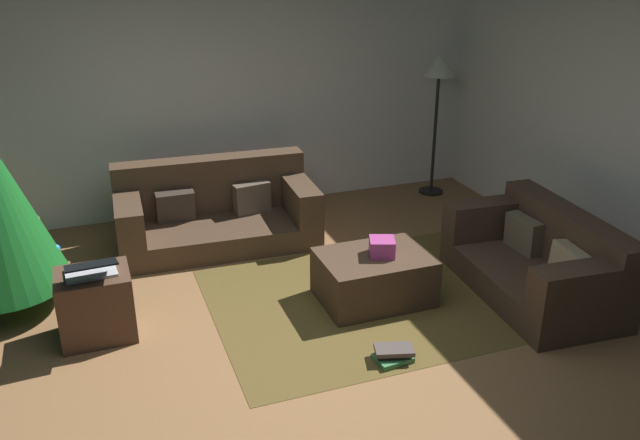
# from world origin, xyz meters

# --- Properties ---
(ground_plane) EXTENTS (6.40, 6.40, 0.00)m
(ground_plane) POSITION_xyz_m (0.00, 0.00, 0.00)
(ground_plane) COLOR brown
(rear_partition) EXTENTS (6.40, 0.12, 2.60)m
(rear_partition) POSITION_xyz_m (0.00, 3.14, 1.30)
(rear_partition) COLOR silver
(rear_partition) RESTS_ON ground_plane
(couch_left) EXTENTS (1.90, 1.00, 0.77)m
(couch_left) POSITION_xyz_m (-0.05, 2.26, 0.29)
(couch_left) COLOR #473323
(couch_left) RESTS_ON ground_plane
(couch_right) EXTENTS (0.96, 1.64, 0.70)m
(couch_right) POSITION_xyz_m (2.23, 0.28, 0.28)
(couch_right) COLOR #473323
(couch_right) RESTS_ON ground_plane
(ottoman) EXTENTS (0.87, 0.64, 0.40)m
(ottoman) POSITION_xyz_m (0.90, 0.64, 0.20)
(ottoman) COLOR #473323
(ottoman) RESTS_ON ground_plane
(gift_box) EXTENTS (0.25, 0.26, 0.14)m
(gift_box) POSITION_xyz_m (0.96, 0.63, 0.46)
(gift_box) COLOR #B23F8C
(gift_box) RESTS_ON ottoman
(tv_remote) EXTENTS (0.11, 0.17, 0.02)m
(tv_remote) POSITION_xyz_m (0.89, 0.68, 0.41)
(tv_remote) COLOR black
(tv_remote) RESTS_ON ottoman
(side_table) EXTENTS (0.52, 0.44, 0.51)m
(side_table) POSITION_xyz_m (-1.23, 0.86, 0.25)
(side_table) COLOR #4C3323
(side_table) RESTS_ON ground_plane
(laptop) EXTENTS (0.37, 0.42, 0.17)m
(laptop) POSITION_xyz_m (-1.23, 0.80, 0.57)
(laptop) COLOR silver
(laptop) RESTS_ON side_table
(book_stack) EXTENTS (0.30, 0.23, 0.10)m
(book_stack) POSITION_xyz_m (0.67, -0.19, 0.05)
(book_stack) COLOR #387A47
(book_stack) RESTS_ON ground_plane
(corner_lamp) EXTENTS (0.36, 0.36, 1.60)m
(corner_lamp) POSITION_xyz_m (2.58, 2.71, 1.36)
(corner_lamp) COLOR black
(corner_lamp) RESTS_ON ground_plane
(area_rug) EXTENTS (2.60, 2.00, 0.01)m
(area_rug) POSITION_xyz_m (0.90, 0.64, 0.00)
(area_rug) COLOR brown
(area_rug) RESTS_ON ground_plane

